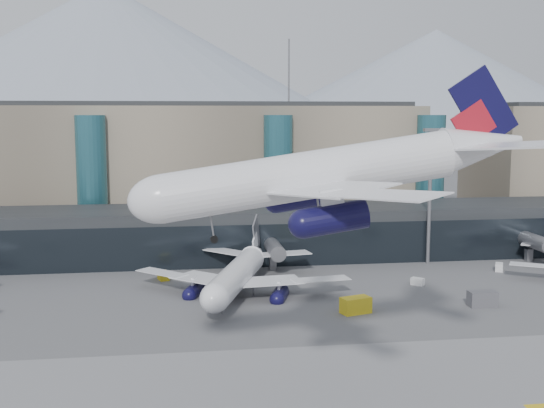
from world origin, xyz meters
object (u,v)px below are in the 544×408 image
at_px(hero_jet, 347,158).
at_px(veh_h, 356,305).
at_px(veh_c, 482,299).
at_px(lightmast_mid, 430,188).
at_px(jet_parked_mid, 241,264).
at_px(veh_d, 499,267).
at_px(veh_g, 418,282).
at_px(veh_b, 163,276).

relative_size(hero_jet, veh_h, 9.11).
height_order(hero_jet, veh_c, hero_jet).
xyz_separation_m(lightmast_mid, jet_parked_mid, (-37.25, -15.58, -9.93)).
relative_size(lightmast_mid, veh_d, 10.52).
bearing_deg(veh_h, hero_jet, -124.33).
height_order(veh_c, veh_h, veh_h).
relative_size(lightmast_mid, jet_parked_mid, 0.69).
bearing_deg(veh_g, lightmast_mid, 106.73).
bearing_deg(veh_h, veh_b, 121.89).
bearing_deg(veh_b, jet_parked_mid, -142.01).
xyz_separation_m(veh_b, veh_c, (47.05, -23.00, 0.42)).
relative_size(jet_parked_mid, veh_g, 17.82).
bearing_deg(hero_jet, veh_g, 61.98).
xyz_separation_m(hero_jet, veh_h, (9.71, 31.94, -23.16)).
relative_size(hero_jet, veh_b, 15.15).
height_order(lightmast_mid, veh_h, lightmast_mid).
height_order(veh_c, veh_d, veh_c).
xyz_separation_m(hero_jet, veh_g, (24.08, 46.07, -23.72)).
bearing_deg(veh_b, veh_c, -131.41).
distance_m(veh_d, veh_h, 39.34).
bearing_deg(veh_g, veh_h, -92.57).
bearing_deg(jet_parked_mid, veh_h, -115.84).
height_order(hero_jet, veh_d, hero_jet).
relative_size(veh_b, veh_c, 0.61).
relative_size(lightmast_mid, veh_b, 10.11).
bearing_deg(veh_d, hero_jet, 168.90).
bearing_deg(veh_d, jet_parked_mid, 126.04).
bearing_deg(veh_g, veh_b, -149.97).
bearing_deg(hero_jet, veh_d, 51.43).
relative_size(veh_d, veh_g, 1.17).
xyz_separation_m(lightmast_mid, hero_jet, (-31.87, -61.94, 9.91)).
height_order(hero_jet, veh_h, hero_jet).
height_order(veh_d, veh_h, veh_h).
relative_size(veh_d, veh_h, 0.58).
relative_size(veh_c, veh_d, 1.70).
relative_size(jet_parked_mid, veh_d, 15.21).
distance_m(veh_d, veh_g, 19.87).
distance_m(hero_jet, veh_d, 72.50).
bearing_deg(lightmast_mid, veh_g, -116.16).
height_order(lightmast_mid, veh_g, lightmast_mid).
relative_size(veh_c, veh_h, 0.98).
distance_m(jet_parked_mid, veh_c, 37.33).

